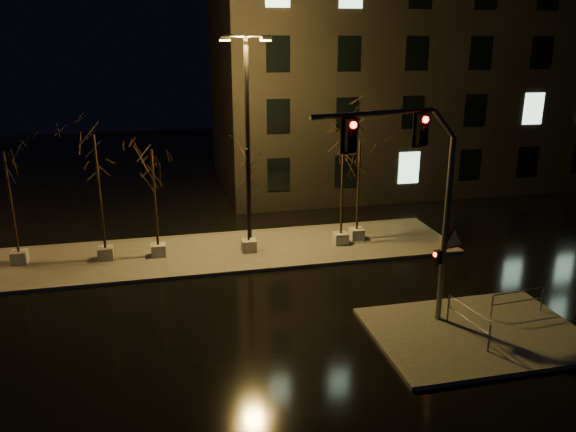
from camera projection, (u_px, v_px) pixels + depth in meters
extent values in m
plane|color=black|center=(241.00, 311.00, 20.59)|extent=(90.00, 90.00, 0.00)
cube|color=#4D4A45|center=(222.00, 252.00, 26.14)|extent=(22.00, 5.00, 0.15)
cube|color=#4D4A45|center=(476.00, 333.00, 18.92)|extent=(7.00, 5.00, 0.15)
cube|color=black|center=(404.00, 71.00, 38.07)|extent=(25.00, 12.00, 15.00)
cube|color=#A9A79E|center=(20.00, 257.00, 24.59)|extent=(0.65, 0.65, 0.55)
cylinder|color=black|center=(11.00, 203.00, 23.84)|extent=(0.11, 0.11, 4.42)
cube|color=#A9A79E|center=(106.00, 253.00, 25.04)|extent=(0.65, 0.65, 0.55)
cylinder|color=black|center=(100.00, 193.00, 24.20)|extent=(0.11, 0.11, 5.06)
cube|color=#A9A79E|center=(159.00, 250.00, 25.41)|extent=(0.65, 0.65, 0.55)
cylinder|color=black|center=(155.00, 198.00, 24.68)|extent=(0.11, 0.11, 4.31)
cube|color=#A9A79E|center=(249.00, 245.00, 25.99)|extent=(0.65, 0.65, 0.55)
cylinder|color=black|center=(248.00, 195.00, 25.27)|extent=(0.11, 0.11, 4.25)
cube|color=#A9A79E|center=(341.00, 238.00, 26.91)|extent=(0.65, 0.65, 0.55)
cylinder|color=black|center=(342.00, 179.00, 26.03)|extent=(0.11, 0.11, 5.33)
cube|color=#A9A79E|center=(357.00, 234.00, 27.52)|extent=(0.65, 0.65, 0.55)
cylinder|color=black|center=(358.00, 186.00, 26.79)|extent=(0.11, 0.11, 4.35)
cylinder|color=slate|center=(445.00, 232.00, 18.80)|extent=(0.19, 0.19, 6.43)
cylinder|color=slate|center=(375.00, 113.00, 16.31)|extent=(4.21, 1.09, 0.15)
cube|color=black|center=(422.00, 130.00, 17.22)|extent=(0.37, 0.30, 0.96)
cube|color=black|center=(351.00, 136.00, 16.15)|extent=(0.37, 0.30, 0.96)
cube|color=black|center=(438.00, 257.00, 18.96)|extent=(0.27, 0.24, 0.48)
cone|color=red|center=(453.00, 240.00, 18.99)|extent=(1.09, 0.28, 1.11)
sphere|color=#FF0C07|center=(456.00, 117.00, 17.65)|extent=(0.19, 0.19, 0.19)
cylinder|color=black|center=(248.00, 148.00, 24.97)|extent=(0.19, 0.19, 9.53)
cylinder|color=black|center=(246.00, 36.00, 23.55)|extent=(2.04, 0.68, 0.10)
cube|color=#FF9732|center=(225.00, 39.00, 23.14)|extent=(0.53, 0.39, 0.19)
cube|color=#FF9732|center=(266.00, 39.00, 24.03)|extent=(0.53, 0.39, 0.19)
cylinder|color=slate|center=(492.00, 308.00, 19.58)|extent=(0.05, 0.05, 0.86)
cylinder|color=slate|center=(542.00, 300.00, 20.17)|extent=(0.05, 0.05, 0.86)
cylinder|color=slate|center=(519.00, 292.00, 19.73)|extent=(2.11, 0.19, 0.04)
cylinder|color=slate|center=(517.00, 301.00, 19.85)|extent=(2.11, 0.19, 0.04)
cylinder|color=slate|center=(489.00, 338.00, 17.52)|extent=(0.05, 0.05, 0.95)
cylinder|color=slate|center=(448.00, 309.00, 19.41)|extent=(0.05, 0.05, 0.95)
cylinder|color=slate|center=(469.00, 308.00, 18.31)|extent=(0.32, 2.10, 0.04)
cylinder|color=slate|center=(468.00, 320.00, 18.43)|extent=(0.32, 2.10, 0.04)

